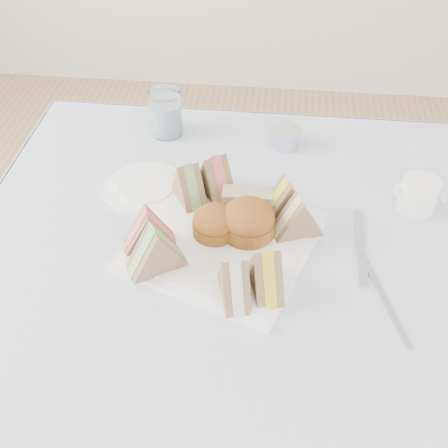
# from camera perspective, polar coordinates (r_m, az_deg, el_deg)

# --- Properties ---
(floor) EXTENTS (4.00, 4.00, 0.00)m
(floor) POSITION_cam_1_polar(r_m,az_deg,el_deg) (1.65, 0.42, -21.71)
(floor) COLOR #9E7751
(floor) RESTS_ON ground
(table) EXTENTS (0.90, 0.90, 0.74)m
(table) POSITION_cam_1_polar(r_m,az_deg,el_deg) (1.33, 0.51, -14.74)
(table) COLOR brown
(table) RESTS_ON floor
(tablecloth) EXTENTS (1.02, 1.02, 0.01)m
(tablecloth) POSITION_cam_1_polar(r_m,az_deg,el_deg) (1.04, 0.63, -3.47)
(tablecloth) COLOR #B3B9CE
(tablecloth) RESTS_ON table
(serving_plate) EXTENTS (0.40, 0.40, 0.01)m
(serving_plate) POSITION_cam_1_polar(r_m,az_deg,el_deg) (1.05, 0.00, -1.77)
(serving_plate) COLOR white
(serving_plate) RESTS_ON tablecloth
(sandwich_fl_a) EXTENTS (0.11, 0.07, 0.09)m
(sandwich_fl_a) POSITION_cam_1_polar(r_m,az_deg,el_deg) (1.02, -7.69, -0.45)
(sandwich_fl_a) COLOR #8A654E
(sandwich_fl_a) RESTS_ON serving_plate
(sandwich_fl_b) EXTENTS (0.12, 0.10, 0.09)m
(sandwich_fl_b) POSITION_cam_1_polar(r_m,az_deg,el_deg) (0.97, -6.97, -2.40)
(sandwich_fl_b) COLOR #8A654E
(sandwich_fl_b) RESTS_ON serving_plate
(sandwich_fr_a) EXTENTS (0.07, 0.11, 0.09)m
(sandwich_fr_a) POSITION_cam_1_polar(r_m,az_deg,el_deg) (0.94, 4.29, -4.60)
(sandwich_fr_a) COLOR #8A654E
(sandwich_fr_a) RESTS_ON serving_plate
(sandwich_fr_b) EXTENTS (0.07, 0.10, 0.08)m
(sandwich_fr_b) POSITION_cam_1_polar(r_m,az_deg,el_deg) (0.92, 1.07, -5.53)
(sandwich_fr_b) COLOR #8A654E
(sandwich_fr_b) RESTS_ON serving_plate
(sandwich_bl_a) EXTENTS (0.09, 0.11, 0.09)m
(sandwich_bl_a) POSITION_cam_1_polar(r_m,az_deg,el_deg) (1.11, -3.62, 4.29)
(sandwich_bl_a) COLOR #8A654E
(sandwich_bl_a) RESTS_ON serving_plate
(sandwich_bl_b) EXTENTS (0.10, 0.11, 0.09)m
(sandwich_bl_b) POSITION_cam_1_polar(r_m,az_deg,el_deg) (1.12, -0.88, 5.01)
(sandwich_bl_b) COLOR #8A654E
(sandwich_bl_b) RESTS_ON serving_plate
(sandwich_br_a) EXTENTS (0.11, 0.08, 0.09)m
(sandwich_br_a) POSITION_cam_1_polar(r_m,az_deg,el_deg) (1.04, 7.51, 0.82)
(sandwich_br_a) COLOR #8A654E
(sandwich_br_a) RESTS_ON serving_plate
(sandwich_br_b) EXTENTS (0.11, 0.08, 0.09)m
(sandwich_br_b) POSITION_cam_1_polar(r_m,az_deg,el_deg) (1.08, 6.28, 2.71)
(sandwich_br_b) COLOR #8A654E
(sandwich_br_b) RESTS_ON serving_plate
(scone_left) EXTENTS (0.10, 0.10, 0.06)m
(scone_left) POSITION_cam_1_polar(r_m,az_deg,el_deg) (1.04, -0.97, 0.16)
(scone_left) COLOR brown
(scone_left) RESTS_ON serving_plate
(scone_right) EXTENTS (0.10, 0.10, 0.07)m
(scone_right) POSITION_cam_1_polar(r_m,az_deg,el_deg) (1.04, 2.47, 0.40)
(scone_right) COLOR brown
(scone_right) RESTS_ON serving_plate
(pastry_slice) EXTENTS (0.10, 0.04, 0.05)m
(pastry_slice) POSITION_cam_1_polar(r_m,az_deg,el_deg) (1.10, 2.45, 2.37)
(pastry_slice) COLOR beige
(pastry_slice) RESTS_ON serving_plate
(side_plate) EXTENTS (0.22, 0.22, 0.01)m
(side_plate) POSITION_cam_1_polar(r_m,az_deg,el_deg) (1.19, -7.91, 3.71)
(side_plate) COLOR white
(side_plate) RESTS_ON tablecloth
(water_glass) EXTENTS (0.08, 0.08, 0.11)m
(water_glass) POSITION_cam_1_polar(r_m,az_deg,el_deg) (1.33, -5.92, 11.16)
(water_glass) COLOR white
(water_glass) RESTS_ON tablecloth
(tea_strainer) EXTENTS (0.10, 0.10, 0.04)m
(tea_strainer) POSITION_cam_1_polar(r_m,az_deg,el_deg) (1.30, 6.25, 8.67)
(tea_strainer) COLOR silver
(tea_strainer) RESTS_ON tablecloth
(knife) EXTENTS (0.02, 0.20, 0.00)m
(knife) POSITION_cam_1_polar(r_m,az_deg,el_deg) (1.08, 13.75, -2.25)
(knife) COLOR silver
(knife) RESTS_ON tablecloth
(fork) EXTENTS (0.06, 0.18, 0.00)m
(fork) POSITION_cam_1_polar(r_m,az_deg,el_deg) (0.99, 16.24, -7.88)
(fork) COLOR silver
(fork) RESTS_ON tablecloth
(creamer_jug) EXTENTS (0.08, 0.08, 0.07)m
(creamer_jug) POSITION_cam_1_polar(r_m,az_deg,el_deg) (1.18, 19.13, 2.84)
(creamer_jug) COLOR white
(creamer_jug) RESTS_ON tablecloth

